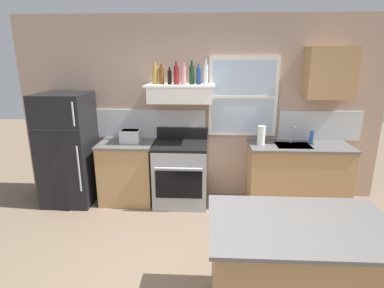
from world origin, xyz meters
name	(u,v)px	position (x,y,z in m)	size (l,w,h in m)	color
back_wall	(201,109)	(0.03, 2.23, 1.35)	(5.40, 0.11, 2.70)	tan
refrigerator	(68,149)	(-1.90, 1.84, 0.81)	(0.70, 0.72, 1.63)	black
counter_left_of_stove	(128,172)	(-1.05, 1.90, 0.46)	(0.79, 0.63, 0.91)	tan
toaster	(130,136)	(-0.98, 1.90, 1.01)	(0.30, 0.20, 0.19)	silver
stove_range	(181,173)	(-0.25, 1.86, 0.46)	(0.76, 0.69, 1.09)	#9EA0A5
range_hood_shelf	(181,93)	(-0.25, 1.96, 1.62)	(0.96, 0.52, 0.24)	white
bottle_champagne_gold_foil	(155,75)	(-0.61, 2.01, 1.87)	(0.08, 0.08, 0.30)	#B29333
bottle_amber_wine	(162,76)	(-0.51, 1.98, 1.86)	(0.07, 0.07, 0.28)	brown
bottle_balsamic_dark	(170,77)	(-0.40, 1.97, 1.84)	(0.06, 0.06, 0.24)	black
bottle_red_label_wine	(176,75)	(-0.30, 1.93, 1.88)	(0.07, 0.07, 0.31)	maroon
bottle_rose_pink	(184,75)	(-0.20, 1.94, 1.87)	(0.07, 0.07, 0.30)	#C67F84
bottle_dark_green_wine	(192,74)	(-0.09, 1.99, 1.88)	(0.07, 0.07, 0.32)	#143819
bottle_blue_liqueur	(198,76)	(0.00, 2.01, 1.86)	(0.07, 0.07, 0.28)	#1E478C
bottle_clear_tall	(206,74)	(0.10, 1.95, 1.89)	(0.06, 0.06, 0.34)	silver
counter_right_with_sink	(297,175)	(1.45, 1.90, 0.46)	(1.43, 0.63, 0.91)	tan
sink_faucet	(292,131)	(1.35, 2.00, 1.08)	(0.03, 0.17, 0.28)	silver
paper_towel_roll	(261,135)	(0.90, 1.90, 1.04)	(0.11, 0.11, 0.27)	white
dish_soap_bottle	(311,137)	(1.63, 2.00, 1.00)	(0.06, 0.06, 0.18)	blue
kitchen_island	(297,274)	(0.85, -0.26, 0.46)	(1.40, 0.90, 0.91)	tan
upper_cabinet_right	(330,73)	(1.80, 2.04, 1.90)	(0.64, 0.32, 0.70)	tan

